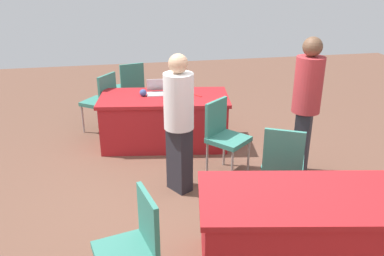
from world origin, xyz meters
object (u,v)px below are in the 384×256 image
at_px(chair_tucked_right, 283,161).
at_px(person_attendee_standing, 179,118).
at_px(table_mid_left, 306,232).
at_px(scissors_red, 197,95).
at_px(chair_by_pillar, 102,99).
at_px(chair_aisle, 224,133).
at_px(person_attendee_browsing, 306,101).
at_px(chair_near_front, 133,243).
at_px(laptop_silver, 158,91).
at_px(table_foreground, 165,120).
at_px(yarn_ball, 143,93).
at_px(chair_tucked_left, 131,85).

height_order(chair_tucked_right, person_attendee_standing, person_attendee_standing).
height_order(table_mid_left, scissors_red, scissors_red).
bearing_deg(chair_by_pillar, chair_tucked_right, -106.31).
bearing_deg(chair_by_pillar, chair_aisle, -102.20).
distance_m(chair_aisle, person_attendee_standing, 0.77).
bearing_deg(person_attendee_browsing, scissors_red, 76.06).
bearing_deg(chair_near_front, laptop_silver, -23.08).
distance_m(chair_near_front, person_attendee_standing, 1.78).
distance_m(table_foreground, chair_tucked_right, 2.20).
height_order(person_attendee_browsing, yarn_ball, person_attendee_browsing).
xyz_separation_m(laptop_silver, scissors_red, (-0.56, 0.20, -0.04)).
bearing_deg(table_foreground, laptop_silver, -61.63).
xyz_separation_m(chair_by_pillar, person_attendee_standing, (-0.92, 2.04, 0.37)).
xyz_separation_m(chair_tucked_left, chair_aisle, (-1.05, 2.43, 0.00)).
distance_m(chair_near_front, laptop_silver, 3.20).
height_order(table_foreground, scissors_red, scissors_red).
relative_size(person_attendee_standing, scissors_red, 9.19).
xyz_separation_m(laptop_silver, yarn_ball, (0.22, 0.08, 0.01)).
bearing_deg(chair_tucked_right, table_foreground, 145.82).
xyz_separation_m(chair_tucked_left, laptop_silver, (-0.35, 1.20, 0.23)).
bearing_deg(chair_aisle, chair_by_pillar, -88.94).
height_order(person_attendee_standing, person_attendee_browsing, person_attendee_browsing).
relative_size(chair_tucked_left, laptop_silver, 2.89).
bearing_deg(scissors_red, table_foreground, -124.33).
relative_size(chair_near_front, chair_tucked_right, 0.98).
bearing_deg(chair_near_front, yarn_ball, -19.25).
relative_size(person_attendee_browsing, yarn_ball, 17.30).
bearing_deg(laptop_silver, chair_by_pillar, -28.45).
bearing_deg(chair_tucked_left, chair_aisle, -80.60).
bearing_deg(yarn_ball, table_foreground, 167.77).
relative_size(chair_near_front, chair_by_pillar, 0.98).
height_order(table_foreground, chair_tucked_right, chair_tucked_right).
xyz_separation_m(chair_tucked_left, yarn_ball, (-0.13, 1.28, 0.24)).
bearing_deg(laptop_silver, scissors_red, 164.07).
bearing_deg(chair_near_front, chair_aisle, -46.14).
bearing_deg(chair_by_pillar, yarn_ball, -97.64).
bearing_deg(person_attendee_standing, table_foreground, 148.80).
distance_m(chair_by_pillar, person_attendee_standing, 2.27).
xyz_separation_m(table_mid_left, chair_aisle, (0.24, -1.84, 0.19)).
bearing_deg(scissors_red, chair_aisle, -20.29).
relative_size(chair_tucked_right, laptop_silver, 2.88).
bearing_deg(table_mid_left, chair_tucked_left, -73.27).
distance_m(chair_near_front, chair_tucked_left, 4.35).
bearing_deg(chair_aisle, table_foreground, -100.52).
relative_size(table_mid_left, laptop_silver, 5.95).
height_order(chair_by_pillar, laptop_silver, chair_by_pillar).
distance_m(chair_by_pillar, person_attendee_browsing, 3.21).
bearing_deg(table_mid_left, chair_by_pillar, -63.71).
relative_size(chair_tucked_left, scissors_red, 5.37).
xyz_separation_m(table_mid_left, person_attendee_standing, (0.86, -1.55, 0.54)).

